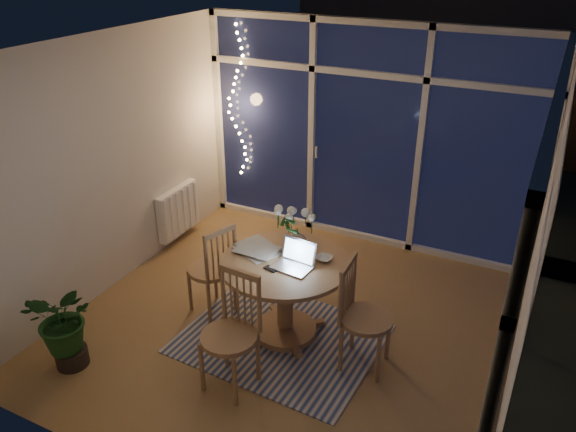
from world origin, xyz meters
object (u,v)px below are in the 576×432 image
Objects in this scene: chair_left at (211,267)px; potted_plant at (66,329)px; chair_front at (229,335)px; laptop at (292,256)px; chair_right at (367,317)px; dining_table at (285,298)px; flower_vase at (296,239)px.

chair_left reaches higher than potted_plant.
chair_left is 0.96× the size of chair_front.
chair_front is at bearing -99.26° from laptop.
chair_right is 3.09× the size of laptop.
chair_right is at bearing 5.62° from laptop.
dining_table is 0.53m from laptop.
chair_front reaches higher than chair_left.
flower_vase is (0.81, 0.23, 0.40)m from chair_left.
chair_left is (-0.81, 0.01, 0.10)m from dining_table.
chair_front is (-0.91, -0.73, 0.01)m from chair_right.
flower_vase is 2.14m from potted_plant.
dining_table is 1.92m from potted_plant.
flower_vase reaches higher than chair_left.
flower_vase is (-0.01, 0.25, 0.50)m from dining_table.
chair_front reaches higher than laptop.
chair_front is at bearing -95.09° from flower_vase.
chair_right is at bearing 26.14° from potted_plant.
flower_vase is at bearing 125.89° from chair_left.
chair_left is at bearing 61.18° from potted_plant.
chair_front is (0.71, -0.82, 0.02)m from chair_left.
laptop is 2.03m from potted_plant.
chair_left is at bearing 179.05° from dining_table.
chair_front reaches higher than flower_vase.
chair_front is 1.45m from potted_plant.
laptop reaches higher than dining_table.
laptop is at bearing 104.34° from chair_left.
flower_vase is at bearing 115.40° from laptop.
chair_right is at bearing 106.38° from chair_left.
potted_plant is at bearing -9.07° from chair_left.
chair_left is 1.32× the size of potted_plant.
chair_right is at bearing -21.93° from flower_vase.
flower_vase reaches higher than dining_table.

